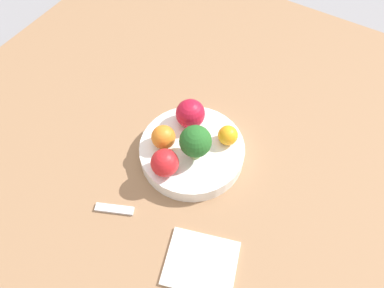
{
  "coord_description": "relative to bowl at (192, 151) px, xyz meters",
  "views": [
    {
      "loc": [
        0.36,
        0.22,
        0.68
      ],
      "look_at": [
        0.0,
        0.0,
        0.06
      ],
      "focal_mm": 35.0,
      "sensor_mm": 36.0,
      "label": 1
    }
  ],
  "objects": [
    {
      "name": "ground_plane",
      "position": [
        0.0,
        0.0,
        -0.04
      ],
      "size": [
        6.0,
        6.0,
        0.0
      ],
      "primitive_type": "plane",
      "color": "gray"
    },
    {
      "name": "table_surface",
      "position": [
        0.0,
        0.0,
        -0.03
      ],
      "size": [
        1.2,
        1.2,
        0.02
      ],
      "color": "#936D4C",
      "rests_on": "ground_plane"
    },
    {
      "name": "bowl",
      "position": [
        0.0,
        0.0,
        0.0
      ],
      "size": [
        0.21,
        0.21,
        0.03
      ],
      "color": "white",
      "rests_on": "table_surface"
    },
    {
      "name": "broccoli",
      "position": [
        0.01,
        0.02,
        0.06
      ],
      "size": [
        0.06,
        0.06,
        0.08
      ],
      "color": "#8CB76B",
      "rests_on": "bowl"
    },
    {
      "name": "apple_red",
      "position": [
        -0.05,
        -0.03,
        0.05
      ],
      "size": [
        0.06,
        0.06,
        0.06
      ],
      "color": "#B7142D",
      "rests_on": "bowl"
    },
    {
      "name": "apple_green",
      "position": [
        0.07,
        -0.02,
        0.04
      ],
      "size": [
        0.05,
        0.05,
        0.05
      ],
      "color": "red",
      "rests_on": "bowl"
    },
    {
      "name": "orange_front",
      "position": [
        0.02,
        -0.05,
        0.04
      ],
      "size": [
        0.05,
        0.05,
        0.05
      ],
      "color": "orange",
      "rests_on": "bowl"
    },
    {
      "name": "orange_back",
      "position": [
        -0.05,
        0.05,
        0.04
      ],
      "size": [
        0.04,
        0.04,
        0.04
      ],
      "color": "orange",
      "rests_on": "bowl"
    },
    {
      "name": "napkin",
      "position": [
        0.18,
        0.13,
        -0.01
      ],
      "size": [
        0.14,
        0.15,
        0.01
      ],
      "color": "white",
      "rests_on": "table_surface"
    },
    {
      "name": "spoon",
      "position": [
        0.18,
        -0.06,
        -0.01
      ],
      "size": [
        0.04,
        0.07,
        0.01
      ],
      "color": "silver",
      "rests_on": "table_surface"
    }
  ]
}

